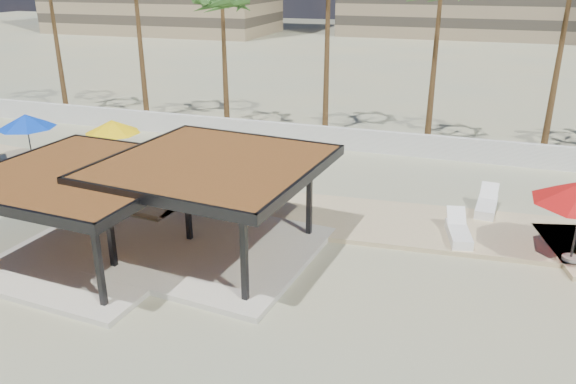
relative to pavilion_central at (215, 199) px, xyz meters
name	(u,v)px	position (x,y,z in m)	size (l,w,h in m)	color
ground	(258,312)	(2.61, -2.92, -2.01)	(200.00, 200.00, 0.00)	tan
promenade	(375,215)	(4.61, 4.75, -1.95)	(44.45, 7.97, 0.24)	#C6B284
boundary_wall	(366,141)	(2.61, 13.08, -1.41)	(56.00, 0.30, 1.20)	silver
pavilion_central	(215,199)	(0.00, 0.00, 0.00)	(7.32, 7.32, 3.37)	beige
pavilion_west	(88,207)	(-3.69, -1.72, -0.10)	(6.77, 6.77, 3.20)	beige
umbrella_b	(112,127)	(-8.26, 6.28, 0.17)	(3.47, 3.47, 2.33)	beige
umbrella_f	(26,121)	(-12.59, 5.56, 0.27)	(2.86, 2.86, 2.44)	beige
lounger_a	(251,189)	(-0.76, 5.08, -1.62)	(1.18, 2.46, 0.89)	white
lounger_b	(487,206)	(8.74, 6.33, -1.63)	(0.90, 2.25, 0.83)	white
lounger_c	(458,233)	(7.80, 3.45, -1.64)	(1.07, 2.20, 0.80)	white
palm_c	(222,8)	(-6.39, 15.18, 5.03)	(3.00, 3.00, 8.14)	brown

